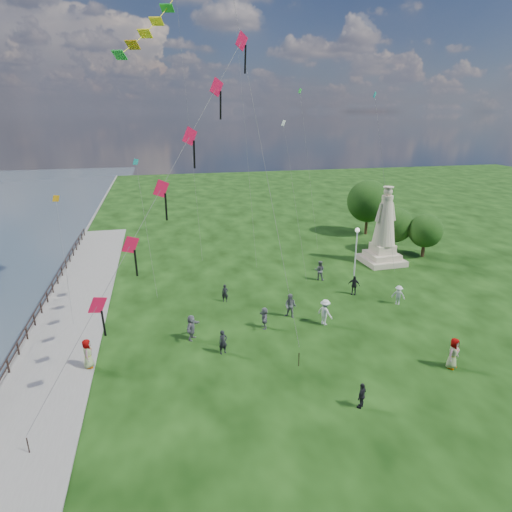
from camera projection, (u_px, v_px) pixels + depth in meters
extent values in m
cube|color=slate|center=(25.00, 343.00, 28.78)|extent=(0.30, 160.00, 0.60)
cube|color=slate|center=(59.00, 351.00, 27.38)|extent=(5.00, 60.00, 0.10)
cylinder|color=black|center=(8.00, 367.00, 24.90)|extent=(0.11, 0.11, 1.00)
cylinder|color=black|center=(18.00, 349.00, 26.75)|extent=(0.11, 0.11, 1.00)
cylinder|color=black|center=(27.00, 334.00, 28.60)|extent=(0.11, 0.11, 1.00)
cylinder|color=black|center=(34.00, 320.00, 30.44)|extent=(0.11, 0.11, 1.00)
cylinder|color=black|center=(41.00, 308.00, 32.29)|extent=(0.11, 0.11, 1.00)
cylinder|color=black|center=(47.00, 298.00, 34.13)|extent=(0.11, 0.11, 1.00)
cylinder|color=black|center=(53.00, 288.00, 35.98)|extent=(0.11, 0.11, 1.00)
cylinder|color=black|center=(58.00, 280.00, 37.83)|extent=(0.11, 0.11, 1.00)
cylinder|color=black|center=(62.00, 272.00, 39.67)|extent=(0.11, 0.11, 1.00)
cylinder|color=black|center=(66.00, 265.00, 41.52)|extent=(0.11, 0.11, 1.00)
cylinder|color=black|center=(70.00, 258.00, 43.37)|extent=(0.11, 0.11, 1.00)
cylinder|color=black|center=(73.00, 252.00, 45.21)|extent=(0.11, 0.11, 1.00)
cylinder|color=black|center=(76.00, 247.00, 47.06)|extent=(0.11, 0.11, 1.00)
cylinder|color=black|center=(79.00, 242.00, 48.91)|extent=(0.11, 0.11, 1.00)
cylinder|color=black|center=(82.00, 237.00, 50.75)|extent=(0.11, 0.11, 1.00)
cylinder|color=black|center=(84.00, 232.00, 52.60)|extent=(0.11, 0.11, 1.00)
cube|color=black|center=(26.00, 327.00, 28.44)|extent=(0.06, 52.00, 0.06)
cube|color=black|center=(27.00, 333.00, 28.58)|extent=(0.06, 52.00, 0.06)
cube|color=#C7B596|center=(381.00, 260.00, 43.47)|extent=(3.95, 3.95, 0.55)
cube|color=#C7B596|center=(382.00, 255.00, 43.29)|extent=(3.01, 3.01, 0.55)
cube|color=#C7B596|center=(383.00, 248.00, 43.06)|extent=(2.07, 2.07, 0.91)
cylinder|color=#C7B596|center=(388.00, 197.00, 41.40)|extent=(1.13, 1.13, 0.36)
sphere|color=#C7B596|center=(388.00, 192.00, 41.22)|extent=(0.84, 0.84, 0.84)
cylinder|color=#C7B596|center=(389.00, 187.00, 41.08)|extent=(1.00, 1.00, 0.09)
cylinder|color=silver|center=(356.00, 254.00, 39.49)|extent=(0.13, 0.13, 4.27)
sphere|color=white|center=(357.00, 230.00, 38.76)|extent=(0.43, 0.43, 0.43)
cylinder|color=#382314|center=(393.00, 243.00, 46.70)|extent=(0.36, 0.36, 1.86)
sphere|color=black|center=(395.00, 225.00, 46.03)|extent=(3.73, 3.73, 3.73)
cylinder|color=#382314|center=(423.00, 249.00, 45.15)|extent=(0.36, 0.36, 1.75)
sphere|color=black|center=(426.00, 231.00, 44.52)|extent=(3.50, 3.50, 3.50)
cylinder|color=#382314|center=(366.00, 224.00, 53.34)|extent=(0.36, 0.36, 2.58)
sphere|color=black|center=(368.00, 201.00, 52.41)|extent=(5.16, 5.16, 5.16)
imported|color=black|center=(223.00, 342.00, 26.97)|extent=(0.68, 0.56, 1.60)
imported|color=#595960|center=(290.00, 306.00, 31.67)|extent=(1.06, 1.02, 1.87)
imported|color=silver|center=(325.00, 312.00, 30.63)|extent=(1.17, 1.40, 1.93)
imported|color=black|center=(362.00, 395.00, 22.01)|extent=(0.94, 0.88, 1.45)
imported|color=#595960|center=(453.00, 353.00, 25.40)|extent=(1.11, 0.96, 1.94)
imported|color=#595960|center=(192.00, 327.00, 28.62)|extent=(1.44, 1.78, 1.78)
imported|color=black|center=(225.00, 293.00, 34.40)|extent=(0.60, 0.47, 1.46)
imported|color=#595960|center=(320.00, 270.00, 38.84)|extent=(1.04, 0.89, 1.83)
imported|color=silver|center=(398.00, 295.00, 33.91)|extent=(1.14, 1.03, 1.59)
imported|color=black|center=(354.00, 285.00, 35.76)|extent=(1.08, 0.96, 1.66)
imported|color=#595960|center=(88.00, 355.00, 25.32)|extent=(0.57, 0.91, 1.83)
imported|color=#595960|center=(264.00, 318.00, 30.18)|extent=(0.74, 1.50, 1.57)
cylinder|color=black|center=(28.00, 446.00, 19.05)|extent=(0.06, 0.06, 0.90)
cube|color=#C20B33|center=(98.00, 305.00, 20.33)|extent=(0.87, 0.64, 1.03)
cube|color=black|center=(104.00, 324.00, 20.58)|extent=(0.10, 0.28, 1.48)
cube|color=#C20B33|center=(131.00, 245.00, 21.08)|extent=(0.87, 0.64, 1.03)
cube|color=black|center=(136.00, 263.00, 21.33)|extent=(0.10, 0.28, 1.48)
cube|color=#C20B33|center=(161.00, 189.00, 21.84)|extent=(0.87, 0.64, 1.03)
cube|color=black|center=(166.00, 207.00, 22.09)|extent=(0.10, 0.28, 1.48)
cube|color=#C20B33|center=(190.00, 136.00, 22.59)|extent=(0.87, 0.64, 1.03)
cube|color=black|center=(194.00, 155.00, 22.84)|extent=(0.10, 0.28, 1.48)
cube|color=#C20B33|center=(217.00, 87.00, 23.34)|extent=(0.87, 0.64, 1.03)
cube|color=black|center=(221.00, 106.00, 23.59)|extent=(0.10, 0.28, 1.48)
cube|color=#C20B33|center=(242.00, 41.00, 24.09)|extent=(0.87, 0.64, 1.03)
cube|color=black|center=(245.00, 59.00, 24.34)|extent=(0.10, 0.28, 1.48)
cylinder|color=black|center=(299.00, 360.00, 25.71)|extent=(0.06, 0.06, 0.90)
cube|color=green|center=(167.00, 8.00, 18.86)|extent=(0.68, 0.69, 0.25)
cube|color=yellow|center=(157.00, 21.00, 18.37)|extent=(0.66, 0.69, 0.27)
cube|color=yellow|center=(145.00, 34.00, 17.87)|extent=(0.64, 0.68, 0.28)
cube|color=#C8860D|center=(133.00, 45.00, 17.35)|extent=(0.62, 0.67, 0.30)
cube|color=green|center=(119.00, 55.00, 16.82)|extent=(0.60, 0.66, 0.31)
cube|color=#167F84|center=(136.00, 162.00, 36.32)|extent=(0.51, 0.39, 0.57)
cylinder|color=#595959|center=(146.00, 229.00, 35.80)|extent=(1.02, 5.02, 10.50)
cube|color=silver|center=(284.00, 123.00, 38.85)|extent=(0.51, 0.39, 0.57)
cylinder|color=#595959|center=(295.00, 202.00, 38.82)|extent=(1.02, 5.02, 13.58)
cylinder|color=#595959|center=(189.00, 129.00, 42.09)|extent=(1.02, 5.02, 25.82)
cube|color=green|center=(300.00, 91.00, 46.88)|extent=(0.51, 0.39, 0.57)
cylinder|color=#595959|center=(309.00, 171.00, 47.35)|extent=(1.02, 5.02, 16.71)
cube|color=#C8860D|center=(56.00, 198.00, 32.51)|extent=(0.51, 0.39, 0.57)
cylinder|color=#595959|center=(65.00, 260.00, 31.64)|extent=(1.02, 5.01, 8.29)
cylinder|color=#595959|center=(246.00, 137.00, 40.42)|extent=(1.02, 5.02, 24.49)
cube|color=#167F84|center=(375.00, 95.00, 40.18)|extent=(0.51, 0.39, 0.57)
cylinder|color=#595959|center=(385.00, 184.00, 40.55)|extent=(1.02, 5.02, 16.06)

